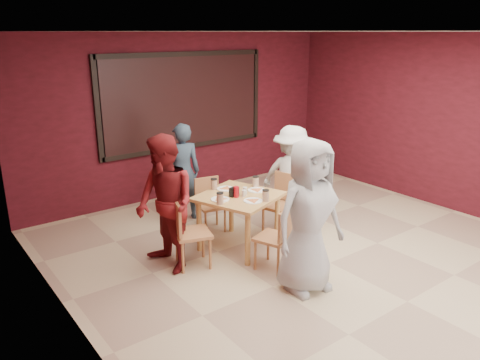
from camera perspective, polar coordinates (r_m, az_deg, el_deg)
floor at (r=6.13m, az=10.92°, el=-9.88°), size 7.00×7.00×0.00m
window_blinds at (r=8.21m, az=-6.66°, el=9.49°), size 3.00×0.02×1.50m
dining_table at (r=6.18m, az=-0.15°, el=-2.62°), size 1.21×1.21×0.90m
chair_front at (r=5.69m, az=4.72°, el=-6.68°), size 0.50×0.50×0.81m
chair_back at (r=6.85m, az=-3.74°, el=-2.56°), size 0.44×0.44×0.77m
chair_left at (r=5.77m, az=-6.52°, el=-6.01°), size 0.53×0.53×0.87m
chair_right at (r=6.71m, az=5.26°, el=-2.51°), size 0.53×0.53×0.88m
diner_front at (r=5.16m, az=8.38°, el=-4.44°), size 0.90×0.64×1.75m
diner_back at (r=7.17m, az=-7.02°, el=0.97°), size 0.64×0.53×1.51m
diner_left at (r=5.63m, az=-9.08°, el=-2.96°), size 0.67×0.84×1.67m
diner_right at (r=6.89m, az=6.29°, el=0.34°), size 0.84×1.11×1.52m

